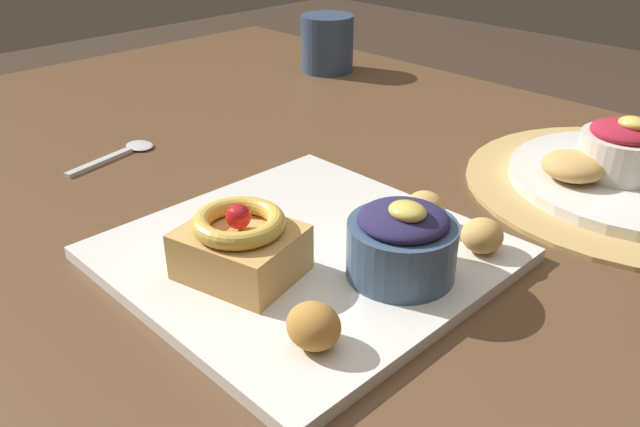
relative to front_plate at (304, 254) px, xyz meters
name	(u,v)px	position (x,y,z in m)	size (l,w,h in m)	color
dining_table	(358,275)	(-0.03, 0.11, -0.09)	(1.55, 0.99, 0.73)	brown
woven_placemat	(634,187)	(0.15, 0.36, 0.00)	(0.37, 0.37, 0.01)	tan
front_plate	(304,254)	(0.00, 0.00, 0.00)	(0.31, 0.31, 0.01)	white
cake_slice	(240,245)	(-0.01, -0.07, 0.03)	(0.11, 0.10, 0.07)	tan
berry_ramekin	(402,242)	(0.09, 0.03, 0.04)	(0.09, 0.09, 0.07)	#3D5675
fritter_front	(314,326)	(0.10, -0.09, 0.02)	(0.04, 0.04, 0.03)	#BC7F38
fritter_middle	(424,210)	(0.05, 0.11, 0.02)	(0.04, 0.04, 0.04)	tan
fritter_back	(485,234)	(0.11, 0.11, 0.02)	(0.04, 0.04, 0.03)	tan
back_plate	(635,180)	(0.15, 0.36, 0.01)	(0.27, 0.27, 0.01)	white
back_ramekin	(623,148)	(0.13, 0.35, 0.04)	(0.09, 0.09, 0.07)	silver
back_pastry	(573,166)	(0.10, 0.30, 0.03)	(0.07, 0.07, 0.03)	tan
spoon	(123,152)	(-0.34, 0.01, 0.00)	(0.05, 0.13, 0.00)	silver
coffee_mug	(327,43)	(-0.43, 0.46, 0.04)	(0.09, 0.09, 0.10)	#334766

